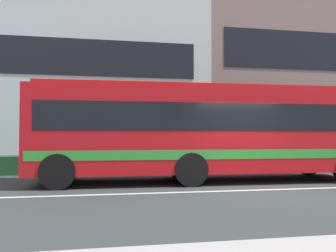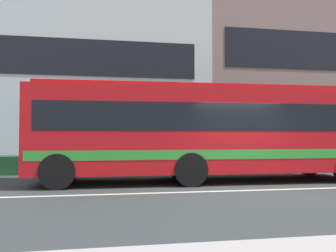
{
  "view_description": "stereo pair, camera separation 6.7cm",
  "coord_description": "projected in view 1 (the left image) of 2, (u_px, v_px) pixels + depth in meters",
  "views": [
    {
      "loc": [
        -3.88,
        -8.61,
        1.47
      ],
      "look_at": [
        -1.96,
        2.35,
        1.83
      ],
      "focal_mm": 35.47,
      "sensor_mm": 36.0,
      "label": 1
    },
    {
      "loc": [
        -3.81,
        -8.62,
        1.47
      ],
      "look_at": [
        -1.96,
        2.35,
        1.83
      ],
      "focal_mm": 35.47,
      "sensor_mm": 36.0,
      "label": 2
    }
  ],
  "objects": [
    {
      "name": "apartment_block_right",
      "position": [
        315.0,
        80.0,
        23.92
      ],
      "size": [
        18.3,
        8.71,
        11.07
      ],
      "color": "gray",
      "rests_on": "ground_plane"
    },
    {
      "name": "transit_bus",
      "position": [
        203.0,
        129.0,
        11.02
      ],
      "size": [
        10.98,
        2.75,
        3.1
      ],
      "color": "red",
      "rests_on": "ground_plane"
    },
    {
      "name": "ground_plane",
      "position": [
        253.0,
        190.0,
        9.1
      ],
      "size": [
        160.0,
        160.0,
        0.0
      ],
      "primitive_type": "plane",
      "color": "#353D3D"
    },
    {
      "name": "lane_centre_line",
      "position": [
        253.0,
        190.0,
        9.1
      ],
      "size": [
        60.0,
        0.16,
        0.01
      ],
      "primitive_type": "cube",
      "color": "silver",
      "rests_on": "ground_plane"
    },
    {
      "name": "hedge_row_far",
      "position": [
        125.0,
        163.0,
        13.81
      ],
      "size": [
        20.96,
        1.1,
        0.71
      ],
      "primitive_type": "cube",
      "color": "#1C4427",
      "rests_on": "ground_plane"
    }
  ]
}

